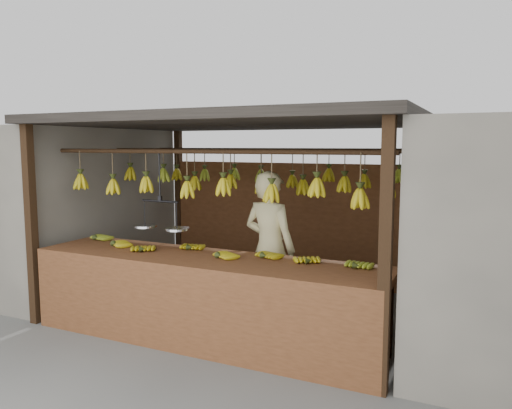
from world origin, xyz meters
The scene contains 8 objects.
ground centered at (0.00, 0.00, 0.00)m, with size 80.00×80.00×0.00m, color #5B5B57.
stall centered at (0.00, 0.33, 1.97)m, with size 4.30×3.30×2.40m.
neighbor_left centered at (-3.60, 0.00, 1.15)m, with size 3.00×3.00×2.30m, color slate.
counter centered at (0.07, -1.23, 0.72)m, with size 3.88×0.88×0.96m.
hanging_bananas centered at (0.01, -0.01, 1.62)m, with size 3.65×2.20×0.39m.
balance_scale centered at (-0.56, -1.00, 1.20)m, with size 0.70×0.28×0.86m.
vendor centered at (0.49, -0.38, 0.89)m, with size 0.65×0.43×1.78m, color beige.
bag_bundles centered at (1.94, 1.35, 1.00)m, with size 0.08×0.26×1.19m.
Camera 1 is at (2.73, -5.51, 2.06)m, focal length 35.00 mm.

